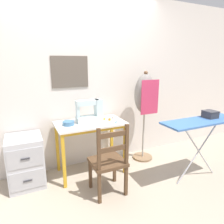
% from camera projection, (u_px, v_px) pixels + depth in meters
% --- Properties ---
extents(ground_plane, '(14.00, 14.00, 0.00)m').
position_uv_depth(ground_plane, '(98.00, 181.00, 2.72)').
color(ground_plane, tan).
extents(wall_back, '(10.00, 0.07, 2.55)m').
position_uv_depth(wall_back, '(82.00, 83.00, 2.94)').
color(wall_back, silver).
rests_on(wall_back, ground_plane).
extents(sewing_table, '(0.95, 0.54, 0.76)m').
position_uv_depth(sewing_table, '(91.00, 130.00, 2.79)').
color(sewing_table, silver).
rests_on(sewing_table, ground_plane).
extents(sewing_machine, '(0.38, 0.16, 0.33)m').
position_uv_depth(sewing_machine, '(91.00, 111.00, 2.78)').
color(sewing_machine, silver).
rests_on(sewing_machine, sewing_table).
extents(fabric_bowl, '(0.16, 0.16, 0.05)m').
position_uv_depth(fabric_bowl, '(68.00, 123.00, 2.64)').
color(fabric_bowl, teal).
rests_on(fabric_bowl, sewing_table).
extents(scissors, '(0.13, 0.11, 0.01)m').
position_uv_depth(scissors, '(117.00, 122.00, 2.80)').
color(scissors, silver).
rests_on(scissors, sewing_table).
extents(thread_spool_near_machine, '(0.04, 0.04, 0.03)m').
position_uv_depth(thread_spool_near_machine, '(104.00, 119.00, 2.89)').
color(thread_spool_near_machine, yellow).
rests_on(thread_spool_near_machine, sewing_table).
extents(thread_spool_mid_table, '(0.04, 0.04, 0.04)m').
position_uv_depth(thread_spool_mid_table, '(110.00, 119.00, 2.85)').
color(thread_spool_mid_table, orange).
rests_on(thread_spool_mid_table, sewing_table).
extents(thread_spool_far_edge, '(0.04, 0.04, 0.04)m').
position_uv_depth(thread_spool_far_edge, '(112.00, 118.00, 2.91)').
color(thread_spool_far_edge, silver).
rests_on(thread_spool_far_edge, sewing_table).
extents(wooden_chair, '(0.40, 0.38, 0.90)m').
position_uv_depth(wooden_chair, '(109.00, 162.00, 2.38)').
color(wooden_chair, '#513823').
rests_on(wooden_chair, ground_plane).
extents(filing_cabinet, '(0.43, 0.48, 0.66)m').
position_uv_depth(filing_cabinet, '(26.00, 161.00, 2.58)').
color(filing_cabinet, '#B7B7BC').
rests_on(filing_cabinet, ground_plane).
extents(dress_form, '(0.36, 0.32, 1.44)m').
position_uv_depth(dress_form, '(145.00, 98.00, 3.11)').
color(dress_form, '#846647').
rests_on(dress_form, ground_plane).
extents(ironing_board, '(1.11, 0.35, 0.85)m').
position_uv_depth(ironing_board, '(202.00, 124.00, 2.59)').
color(ironing_board, '#3D6BAD').
rests_on(ironing_board, ground_plane).
extents(storage_box, '(0.16, 0.17, 0.10)m').
position_uv_depth(storage_box, '(210.00, 114.00, 2.69)').
color(storage_box, '#333338').
rests_on(storage_box, ironing_board).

